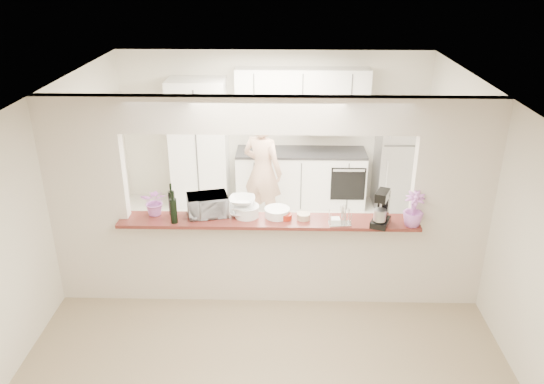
{
  "coord_description": "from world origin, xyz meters",
  "views": [
    {
      "loc": [
        0.17,
        -5.42,
        3.82
      ],
      "look_at": [
        0.03,
        0.3,
        1.28
      ],
      "focal_mm": 35.0,
      "sensor_mm": 36.0,
      "label": 1
    }
  ],
  "objects_px": {
    "refrigerator": "(400,158)",
    "person": "(263,172)",
    "toaster_oven": "(207,205)",
    "stand_mixer": "(382,209)"
  },
  "relations": [
    {
      "from": "stand_mixer",
      "to": "person",
      "type": "bearing_deg",
      "value": 123.95
    },
    {
      "from": "toaster_oven",
      "to": "stand_mixer",
      "type": "relative_size",
      "value": 1.09
    },
    {
      "from": "toaster_oven",
      "to": "person",
      "type": "distance_m",
      "value": 2.0
    },
    {
      "from": "refrigerator",
      "to": "toaster_oven",
      "type": "relative_size",
      "value": 3.76
    },
    {
      "from": "refrigerator",
      "to": "stand_mixer",
      "type": "relative_size",
      "value": 4.11
    },
    {
      "from": "toaster_oven",
      "to": "stand_mixer",
      "type": "xyz_separation_m",
      "value": [
        1.96,
        -0.19,
        0.06
      ]
    },
    {
      "from": "stand_mixer",
      "to": "refrigerator",
      "type": "bearing_deg",
      "value": 74.09
    },
    {
      "from": "toaster_oven",
      "to": "stand_mixer",
      "type": "distance_m",
      "value": 1.97
    },
    {
      "from": "refrigerator",
      "to": "person",
      "type": "height_order",
      "value": "person"
    },
    {
      "from": "toaster_oven",
      "to": "person",
      "type": "height_order",
      "value": "person"
    }
  ]
}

